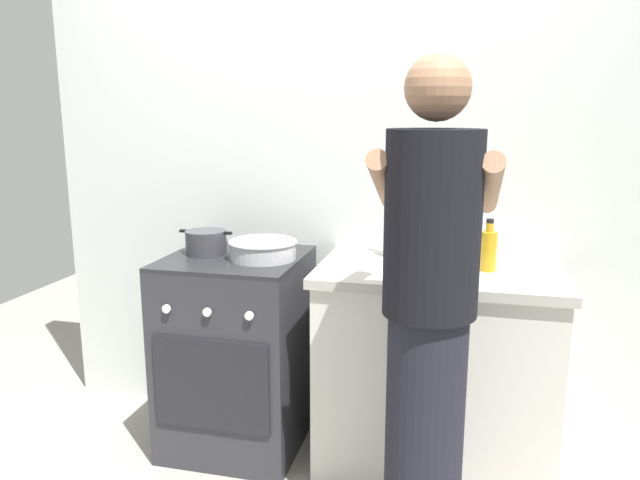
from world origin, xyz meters
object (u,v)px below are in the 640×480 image
(oil_bottle, at_px, (488,250))
(person, at_px, (428,324))
(utensil_crock, at_px, (395,235))
(pot, at_px, (206,242))
(stove_range, at_px, (237,351))
(mixing_bowl, at_px, (263,249))

(oil_bottle, xyz_separation_m, person, (-0.20, -0.59, -0.13))
(utensil_crock, height_order, oil_bottle, utensil_crock)
(oil_bottle, bearing_deg, pot, -179.96)
(person, bearing_deg, stove_range, 147.18)
(stove_range, relative_size, person, 0.53)
(utensil_crock, bearing_deg, pot, -169.21)
(mixing_bowl, xyz_separation_m, oil_bottle, (0.95, 0.03, 0.04))
(mixing_bowl, bearing_deg, oil_bottle, 1.64)
(mixing_bowl, bearing_deg, utensil_crock, 18.51)
(pot, xyz_separation_m, mixing_bowl, (0.28, -0.03, -0.01))
(stove_range, height_order, pot, pot)
(stove_range, xyz_separation_m, pot, (-0.14, 0.01, 0.50))
(stove_range, xyz_separation_m, utensil_crock, (0.69, 0.17, 0.55))
(stove_range, xyz_separation_m, oil_bottle, (1.09, 0.01, 0.54))
(oil_bottle, distance_m, person, 0.63)
(stove_range, bearing_deg, mixing_bowl, -6.62)
(stove_range, xyz_separation_m, person, (0.89, -0.58, 0.41))
(oil_bottle, bearing_deg, person, -108.51)
(mixing_bowl, relative_size, person, 0.18)
(pot, relative_size, mixing_bowl, 0.82)
(utensil_crock, height_order, person, person)
(stove_range, distance_m, person, 1.14)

